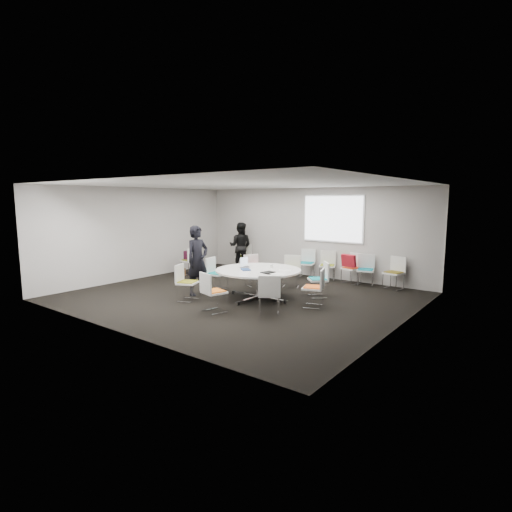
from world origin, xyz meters
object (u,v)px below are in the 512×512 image
Objects in this scene: conference_table at (258,278)px; chair_ring_f at (187,289)px; chair_back_d at (365,276)px; person_back at (240,246)px; chair_ring_a at (313,295)px; chair_spare_left at (190,266)px; cup at (271,266)px; chair_ring_b at (318,286)px; laptop at (246,267)px; chair_back_c at (352,274)px; chair_ring_d at (254,276)px; chair_person_back at (243,261)px; chair_ring_e at (217,280)px; chair_back_b at (327,271)px; chair_ring_c at (291,277)px; brown_bag at (180,272)px; chair_back_e at (394,279)px; maroon_bag at (190,255)px; chair_back_a at (307,269)px; chair_ring_h at (269,302)px; chair_ring_g at (214,300)px; person_main at (198,260)px.

conference_table is 2.38× the size of chair_ring_f.
person_back is (-4.49, -0.12, 0.55)m from chair_back_d.
person_back reaches higher than chair_ring_a.
chair_spare_left reaches higher than cup.
chair_ring_b is 1.87m from laptop.
chair_ring_f is at bearing 78.63° from chair_back_c.
chair_ring_d is at bearing 145.95° from cup.
chair_ring_d and chair_person_back have the same top height.
chair_ring_f is at bearing 88.43° from person_back.
laptop is (-1.90, -3.04, 0.47)m from chair_back_d.
chair_ring_e and chair_back_b have the same top height.
chair_ring_b is 4.52m from person_back.
chair_ring_c is 1.04m from chair_ring_d.
cup is 4.09m from brown_bag.
chair_ring_d is 3.83m from chair_back_e.
person_back is at bearing 14.01° from chair_back_e.
chair_spare_left is at bearing -7.63° from maroon_bag.
chair_ring_d is at bearing 35.81° from chair_back_b.
chair_back_b is 1.00× the size of chair_back_c.
chair_ring_h is at bearing 94.84° from chair_back_a.
chair_ring_c is 1.00× the size of chair_back_d.
maroon_bag is at bearing 44.45° from chair_ring_b.
chair_person_back is (-4.45, 2.96, 0.00)m from chair_ring_a.
chair_ring_d is 2.44× the size of brown_bag.
chair_ring_a and chair_back_c have the same top height.
person_back is at bearing -162.82° from chair_ring_e.
chair_back_b is at bearing 165.15° from chair_back_a.
chair_back_d is at bearing -19.67° from chair_ring_a.
person_back is 3.91m from laptop.
chair_ring_g and chair_person_back have the same top height.
chair_spare_left is (-2.31, 1.21, 0.00)m from chair_ring_e.
chair_back_d is at bearing -63.81° from chair_spare_left.
chair_back_e reaches higher than brown_bag.
cup is at bearing 86.83° from chair_back_a.
cup is (-0.94, -2.73, 0.50)m from chair_back_c.
chair_ring_c is 1.00× the size of chair_back_b.
chair_ring_b is 2.05m from chair_back_c.
chair_ring_e is at bearing 166.72° from chair_ring_f.
chair_back_e is at bearing 79.12° from chair_ring_g.
chair_back_b is 1.00× the size of chair_person_back.
chair_back_b is at bearing 27.41° from brown_bag.
chair_back_d and chair_spare_left have the same top height.
maroon_bag is at bearing 90.00° from chair_spare_left.
conference_table is 3.10m from chair_back_b.
chair_person_back is 2.01m from maroon_bag.
chair_back_b is 2.01m from chair_back_e.
person_main is at bearing 117.60° from laptop.
chair_ring_d is 2.79m from chair_spare_left.
chair_ring_d is at bearing 3.54° from brown_bag.
maroon_bag is at bearing 118.79° from chair_ring_h.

